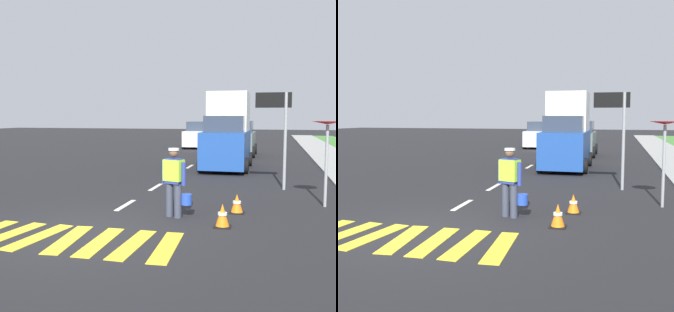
% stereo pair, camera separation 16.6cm
% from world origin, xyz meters
% --- Properties ---
extents(ground_plane, '(96.00, 96.00, 0.00)m').
position_xyz_m(ground_plane, '(0.00, 21.00, 0.00)').
color(ground_plane, black).
extents(crosswalk_stripes, '(4.49, 1.93, 0.01)m').
position_xyz_m(crosswalk_stripes, '(0.00, -0.55, 0.01)').
color(crosswalk_stripes, yellow).
rests_on(crosswalk_stripes, ground).
extents(lane_center_line, '(0.14, 46.40, 0.01)m').
position_xyz_m(lane_center_line, '(0.00, 25.20, 0.00)').
color(lane_center_line, silver).
rests_on(lane_center_line, ground).
extents(road_worker, '(0.76, 0.42, 1.67)m').
position_xyz_m(road_worker, '(1.61, 1.74, 0.93)').
color(road_worker, '#383D4C').
rests_on(road_worker, ground).
extents(yield_sign, '(0.80, 0.80, 2.29)m').
position_xyz_m(yield_sign, '(5.25, 3.88, 2.06)').
color(yield_sign, gray).
rests_on(yield_sign, ground).
extents(lane_direction_sign, '(1.16, 0.11, 3.20)m').
position_xyz_m(lane_direction_sign, '(4.01, 6.31, 2.41)').
color(lane_direction_sign, gray).
rests_on(lane_direction_sign, ground).
extents(traffic_cone_near, '(0.36, 0.36, 0.52)m').
position_xyz_m(traffic_cone_near, '(2.83, 1.11, 0.26)').
color(traffic_cone_near, black).
rests_on(traffic_cone_near, ground).
extents(traffic_cone_far, '(0.36, 0.36, 0.48)m').
position_xyz_m(traffic_cone_far, '(3.02, 2.53, 0.24)').
color(traffic_cone_far, black).
rests_on(traffic_cone_far, ground).
extents(delivery_truck, '(2.16, 4.60, 3.54)m').
position_xyz_m(delivery_truck, '(1.80, 11.48, 1.61)').
color(delivery_truck, '#1E4799').
rests_on(delivery_truck, ground).
extents(car_outgoing_far, '(1.86, 4.21, 2.13)m').
position_xyz_m(car_outgoing_far, '(1.91, 18.00, 0.99)').
color(car_outgoing_far, slate).
rests_on(car_outgoing_far, ground).
extents(car_oncoming_third, '(2.00, 4.25, 2.25)m').
position_xyz_m(car_oncoming_third, '(-1.50, 32.50, 1.05)').
color(car_oncoming_third, red).
rests_on(car_oncoming_third, ground).
extents(car_oncoming_second, '(2.09, 4.04, 2.01)m').
position_xyz_m(car_oncoming_second, '(-1.67, 23.69, 0.93)').
color(car_oncoming_second, silver).
rests_on(car_oncoming_second, ground).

